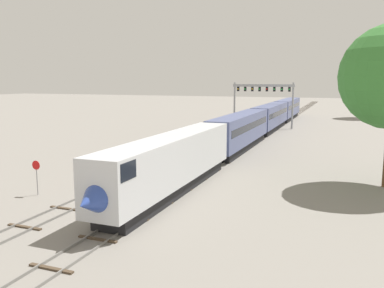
# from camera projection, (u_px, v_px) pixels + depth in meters

# --- Properties ---
(ground_plane) EXTENTS (400.00, 400.00, 0.00)m
(ground_plane) POSITION_uv_depth(u_px,v_px,m) (121.00, 207.00, 29.85)
(ground_plane) COLOR gray
(track_main) EXTENTS (2.60, 200.00, 0.16)m
(track_main) POSITION_uv_depth(u_px,v_px,m) (279.00, 125.00, 84.36)
(track_main) COLOR slate
(track_main) RESTS_ON ground
(track_near) EXTENTS (2.60, 160.00, 0.16)m
(track_near) POSITION_uv_depth(u_px,v_px,m) (227.00, 135.00, 67.91)
(track_near) COLOR slate
(track_near) RESTS_ON ground
(passenger_train) EXTENTS (3.04, 91.59, 4.80)m
(passenger_train) POSITION_uv_depth(u_px,v_px,m) (259.00, 122.00, 65.09)
(passenger_train) COLOR silver
(passenger_train) RESTS_ON ground
(signal_gantry) EXTENTS (12.10, 0.49, 8.90)m
(signal_gantry) POSITION_uv_depth(u_px,v_px,m) (263.00, 94.00, 78.38)
(signal_gantry) COLOR #999BA0
(signal_gantry) RESTS_ON ground
(stop_sign) EXTENTS (0.76, 0.08, 2.88)m
(stop_sign) POSITION_uv_depth(u_px,v_px,m) (37.00, 173.00, 32.57)
(stop_sign) COLOR gray
(stop_sign) RESTS_ON ground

